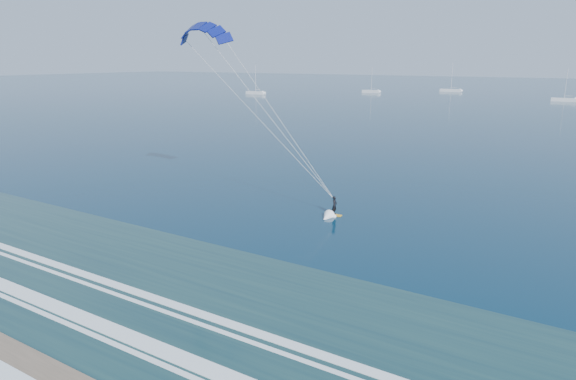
% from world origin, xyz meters
% --- Properties ---
extents(kitesurfer_rig, '(17.73, 5.57, 19.05)m').
position_xyz_m(kitesurfer_rig, '(-1.86, 29.48, 9.77)').
color(kitesurfer_rig, gold).
rests_on(kitesurfer_rig, ground).
extents(sailboat_0, '(8.94, 2.40, 12.12)m').
position_xyz_m(sailboat_0, '(-104.30, 169.72, 0.68)').
color(sailboat_0, silver).
rests_on(sailboat_0, ground).
extents(sailboat_1, '(8.09, 2.40, 11.19)m').
position_xyz_m(sailboat_1, '(-66.41, 205.02, 0.68)').
color(sailboat_1, silver).
rests_on(sailboat_1, ground).
extents(sailboat_2, '(9.69, 2.40, 12.93)m').
position_xyz_m(sailboat_2, '(-38.58, 232.04, 0.69)').
color(sailboat_2, silver).
rests_on(sailboat_2, ground).
extents(sailboat_3, '(8.20, 2.40, 11.45)m').
position_xyz_m(sailboat_3, '(10.72, 196.87, 0.68)').
color(sailboat_3, silver).
rests_on(sailboat_3, ground).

